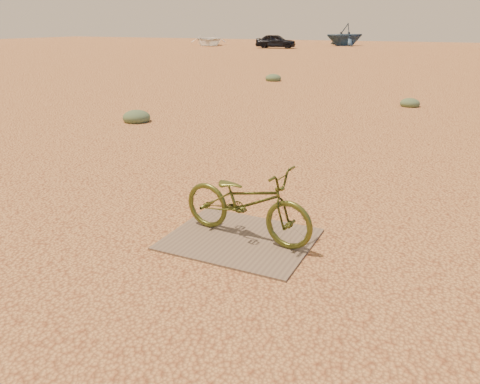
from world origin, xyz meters
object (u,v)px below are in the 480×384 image
at_px(boat_far_left, 345,34).
at_px(car, 276,41).
at_px(bicycle, 247,202).
at_px(boat_near_left, 208,40).
at_px(plywood_board, 240,239).

bearing_deg(boat_far_left, car, -77.97).
xyz_separation_m(bicycle, boat_near_left, (-22.91, 40.26, 0.12)).
distance_m(plywood_board, car, 40.67).
relative_size(car, boat_near_left, 0.68).
relative_size(plywood_board, car, 0.42).
bearing_deg(car, plywood_board, -168.66).
bearing_deg(boat_near_left, plywood_board, -89.57).
bearing_deg(bicycle, boat_near_left, 36.03).
bearing_deg(boat_far_left, bicycle, -34.98).
distance_m(plywood_board, bicycle, 0.43).
distance_m(bicycle, car, 40.62).
xyz_separation_m(plywood_board, boat_far_left, (-9.96, 45.63, 1.09)).
distance_m(plywood_board, boat_near_left, 46.36).
xyz_separation_m(bicycle, boat_far_left, (-10.01, 45.57, 0.67)).
xyz_separation_m(plywood_board, car, (-14.47, 38.01, 0.61)).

